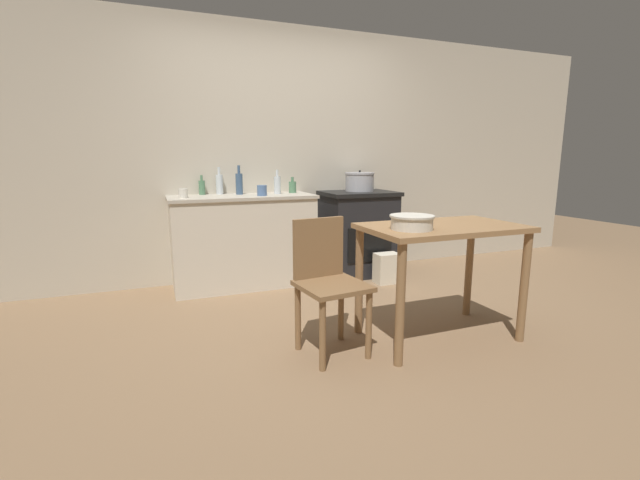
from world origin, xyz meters
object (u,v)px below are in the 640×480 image
object	(u,v)px
chair	(327,280)
bottle_center_left	(239,183)
mixing_bowl_large	(412,221)
bottle_far_left	(277,185)
cup_mid_right	(262,190)
bottle_center	(293,187)
stove	(358,233)
work_table	(442,244)
flour_sack	(387,268)
stock_pot	(360,182)
bottle_mid_left	(219,184)
cup_center_right	(183,193)
bottle_left	(202,187)

from	to	relation	value
chair	bottle_center_left	bearing A→B (deg)	89.44
mixing_bowl_large	bottle_far_left	xyz separation A→B (m)	(-0.36, 1.83, 0.13)
chair	cup_mid_right	xyz separation A→B (m)	(-0.04, 1.53, 0.47)
bottle_center	stove	bearing A→B (deg)	-9.85
work_table	bottle_far_left	size ratio (longest dim) A/B	4.46
flour_sack	bottle_center_left	xyz separation A→B (m)	(-1.35, 0.56, 0.85)
cup_mid_right	stock_pot	bearing A→B (deg)	7.08
work_table	bottle_mid_left	world-z (taller)	bottle_mid_left
bottle_mid_left	bottle_center	size ratio (longest dim) A/B	1.65
flour_sack	bottle_center_left	world-z (taller)	bottle_center_left
stove	mixing_bowl_large	distance (m)	1.91
stock_pot	chair	bearing A→B (deg)	-122.42
mixing_bowl_large	bottle_far_left	distance (m)	1.87
work_table	cup_center_right	size ratio (longest dim) A/B	13.19
work_table	flour_sack	size ratio (longest dim) A/B	3.51
stock_pot	cup_mid_right	distance (m)	1.11
cup_mid_right	cup_center_right	bearing A→B (deg)	176.45
mixing_bowl_large	chair	bearing A→B (deg)	162.38
bottle_center_left	cup_center_right	xyz separation A→B (m)	(-0.54, -0.18, -0.07)
stove	bottle_center	size ratio (longest dim) A/B	5.57
chair	mixing_bowl_large	size ratio (longest dim) A/B	3.05
stove	mixing_bowl_large	bearing A→B (deg)	-106.17
stock_pot	stove	bearing A→B (deg)	-127.36
cup_mid_right	bottle_center_left	bearing A→B (deg)	127.37
cup_center_right	cup_mid_right	bearing A→B (deg)	-3.55
work_table	chair	distance (m)	0.83
bottle_far_left	bottle_center_left	distance (m)	0.37
bottle_far_left	cup_mid_right	world-z (taller)	bottle_far_left
chair	bottle_center	distance (m)	1.84
stock_pot	bottle_far_left	bearing A→B (deg)	179.94
cup_center_right	stock_pot	bearing A→B (deg)	2.92
stove	cup_center_right	size ratio (longest dim) A/B	11.03
bottle_center	cup_mid_right	xyz separation A→B (m)	(-0.37, -0.22, -0.01)
bottle_center_left	bottle_center	distance (m)	0.54
flour_sack	bottle_mid_left	bearing A→B (deg)	156.64
bottle_far_left	cup_mid_right	xyz separation A→B (m)	(-0.19, -0.14, -0.04)
mixing_bowl_large	cup_center_right	xyz separation A→B (m)	(-1.26, 1.74, 0.08)
cup_center_right	work_table	bearing A→B (deg)	-46.95
stock_pot	bottle_left	world-z (taller)	stock_pot
stock_pot	bottle_left	distance (m)	1.62
mixing_bowl_large	stock_pot	bearing A→B (deg)	73.30
bottle_far_left	bottle_center_left	bearing A→B (deg)	166.66
stock_pot	bottle_center_left	bearing A→B (deg)	176.09
flour_sack	cup_center_right	xyz separation A→B (m)	(-1.89, 0.38, 0.78)
work_table	mixing_bowl_large	xyz separation A→B (m)	(-0.30, -0.07, 0.18)
stove	chair	xyz separation A→B (m)	(-1.03, -1.63, 0.03)
bottle_center	stock_pot	bearing A→B (deg)	-6.44
bottle_center_left	cup_center_right	size ratio (longest dim) A/B	3.47
stock_pot	cup_mid_right	size ratio (longest dim) A/B	3.18
flour_sack	bottle_left	xyz separation A→B (m)	(-1.69, 0.65, 0.81)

